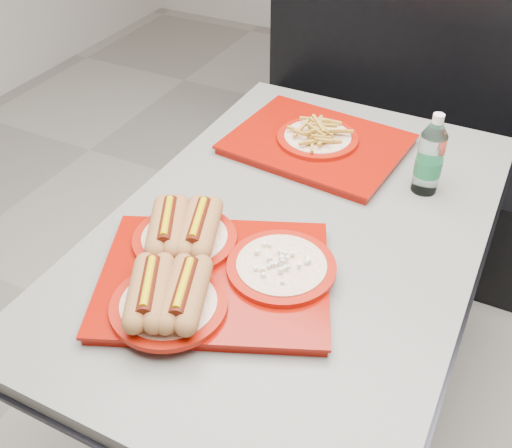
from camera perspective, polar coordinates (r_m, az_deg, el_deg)
The scene contains 6 objects.
ground at distance 2.09m, azimuth 2.89°, elevation -16.33°, with size 6.00×6.00×0.00m, color gray.
diner_table at distance 1.64m, azimuth 3.54°, elevation -4.56°, with size 0.92×1.42×0.75m.
booth_bench at distance 2.60m, azimuth 13.26°, elevation 7.50°, with size 1.30×0.57×1.35m.
tray_near at distance 1.35m, azimuth -4.91°, elevation -4.28°, with size 0.63×0.57×0.11m.
tray_far at distance 1.83m, azimuth 5.87°, elevation 7.96°, with size 0.53×0.44×0.10m.
water_bottle at distance 1.66m, azimuth 16.22°, elevation 6.00°, with size 0.07×0.07×0.23m.
Camera 1 is at (0.44, -1.11, 1.71)m, focal length 42.00 mm.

